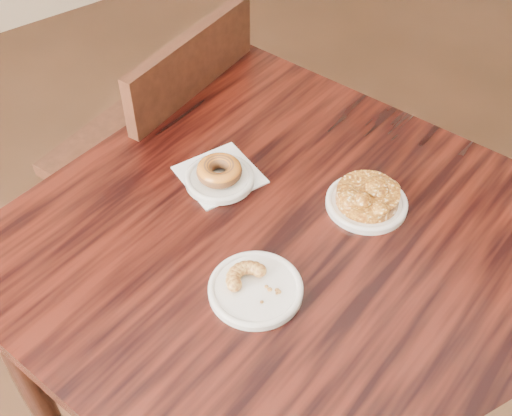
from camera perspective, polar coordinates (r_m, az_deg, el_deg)
floor at (r=1.87m, az=9.91°, el=-17.09°), size 5.00×5.00×0.00m
cafe_table at (r=1.50m, az=2.08°, el=-12.05°), size 1.17×1.17×0.75m
chair_far at (r=1.85m, az=-9.77°, el=4.65°), size 0.61×0.61×0.90m
napkin at (r=1.32m, az=-3.25°, el=2.96°), size 0.16×0.16×0.00m
plate_donut at (r=1.30m, az=-3.25°, el=2.60°), size 0.14×0.14×0.01m
plate_cruller at (r=1.12m, az=-0.04°, el=-7.25°), size 0.16×0.16×0.01m
plate_fritter at (r=1.27m, az=9.79°, el=0.42°), size 0.16×0.16×0.01m
glazed_donut at (r=1.28m, az=-3.29°, el=3.33°), size 0.09×0.09×0.03m
apple_fritter at (r=1.25m, az=9.93°, el=1.26°), size 0.16×0.16×0.04m
cruller_fragment at (r=1.10m, az=-0.04°, el=-6.69°), size 0.09×0.09×0.02m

